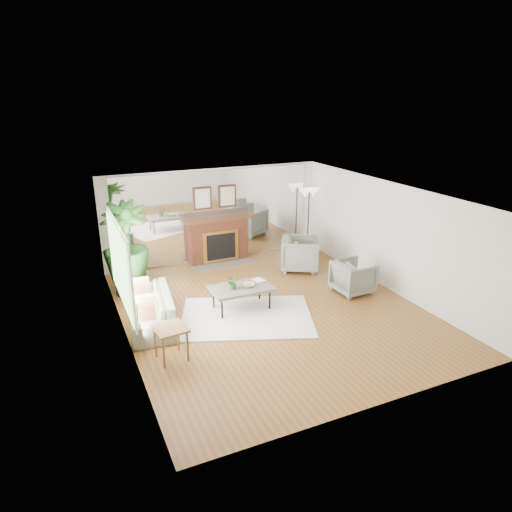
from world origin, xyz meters
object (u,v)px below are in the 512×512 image
fireplace (218,238)px  sofa (150,308)px  coffee_table (242,289)px  potted_ficus (126,246)px  floor_lamp (309,198)px  side_table (170,333)px  armchair_back (300,254)px  armchair_front (353,277)px

fireplace → sofa: size_ratio=0.96×
coffee_table → potted_ficus: (-2.04, 1.82, 0.67)m
coffee_table → floor_lamp: floor_lamp is taller
fireplace → side_table: size_ratio=3.37×
armchair_back → potted_ficus: (-4.31, 0.31, 0.71)m
side_table → fireplace: bearing=60.5°
floor_lamp → sofa: bearing=-153.1°
fireplace → armchair_front: bearing=-56.8°
armchair_back → coffee_table: bearing=153.3°
armchair_front → potted_ficus: (-4.72, 2.06, 0.77)m
sofa → floor_lamp: bearing=123.8°
sofa → potted_ficus: bearing=-167.8°
side_table → potted_ficus: potted_ficus is taller
coffee_table → fireplace: bearing=79.3°
armchair_front → fireplace: bearing=30.9°
armchair_back → side_table: (-4.12, -2.78, 0.08)m
armchair_back → sofa: bearing=136.9°
fireplace → sofa: fireplace is taller
potted_ficus → floor_lamp: size_ratio=1.18×
armchair_back → floor_lamp: 1.99m
fireplace → potted_ficus: potted_ficus is taller
sofa → floor_lamp: floor_lamp is taller
floor_lamp → potted_ficus: bearing=-169.2°
coffee_table → armchair_front: (2.68, -0.24, -0.10)m
sofa → side_table: size_ratio=3.52×
coffee_table → floor_lamp: (3.26, 2.83, 1.08)m
fireplace → armchair_front: 3.87m
potted_ficus → floor_lamp: (5.30, 1.01, 0.40)m
potted_ficus → floor_lamp: bearing=10.8°
armchair_back → armchair_front: bearing=-137.3°
sofa → potted_ficus: potted_ficus is taller
coffee_table → armchair_front: armchair_front is taller
coffee_table → side_table: bearing=-145.4°
armchair_front → floor_lamp: floor_lamp is taller
coffee_table → potted_ficus: size_ratio=0.61×
coffee_table → potted_ficus: bearing=138.2°
side_table → potted_ficus: 3.16m
sofa → side_table: sofa is taller
armchair_front → potted_ficus: size_ratio=0.39×
sofa → armchair_front: size_ratio=2.59×
armchair_back → floor_lamp: bearing=-7.3°
fireplace → armchair_back: size_ratio=2.15×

